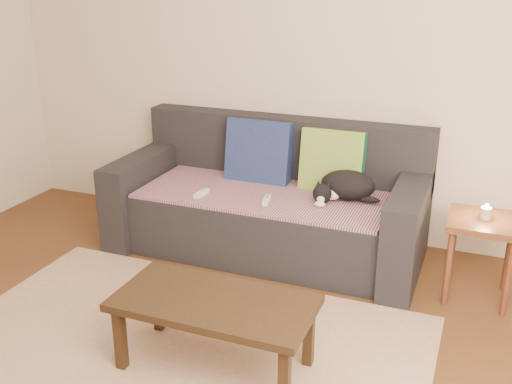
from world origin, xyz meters
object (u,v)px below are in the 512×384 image
at_px(wii_remote_b, 267,200).
at_px(coffee_table, 214,308).
at_px(sofa, 269,206).
at_px(side_table, 483,233).
at_px(wii_remote_a, 201,193).
at_px(cat, 346,186).

distance_m(wii_remote_b, coffee_table, 1.15).
xyz_separation_m(sofa, side_table, (1.39, -0.19, 0.11)).
bearing_deg(side_table, wii_remote_b, -177.09).
bearing_deg(wii_remote_b, wii_remote_a, 84.25).
bearing_deg(cat, coffee_table, -114.28).
xyz_separation_m(side_table, coffee_table, (-1.15, -1.20, -0.08)).
relative_size(wii_remote_a, wii_remote_b, 1.00).
height_order(sofa, side_table, sofa).
height_order(wii_remote_b, side_table, side_table).
distance_m(sofa, wii_remote_b, 0.30).
bearing_deg(sofa, side_table, -7.60).
bearing_deg(side_table, sofa, 172.40).
relative_size(cat, wii_remote_b, 2.89).
xyz_separation_m(sofa, coffee_table, (0.24, -1.38, 0.02)).
height_order(cat, wii_remote_b, cat).
distance_m(side_table, coffee_table, 1.67).
bearing_deg(wii_remote_a, coffee_table, -145.02).
bearing_deg(wii_remote_a, cat, -66.38).
bearing_deg(side_table, cat, 167.98).
height_order(cat, side_table, cat).
bearing_deg(cat, wii_remote_a, -174.59).
bearing_deg(wii_remote_a, sofa, -46.10).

